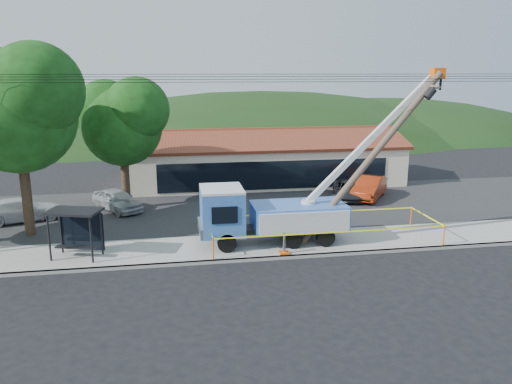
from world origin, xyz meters
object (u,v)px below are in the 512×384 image
at_px(leaning_pole, 377,151).
at_px(car_white, 23,222).
at_px(car_dark, 349,200).
at_px(utility_truck, 270,212).
at_px(car_red, 368,199).
at_px(car_silver, 118,212).
at_px(bus_shelter, 76,222).

height_order(leaning_pole, car_white, leaning_pole).
bearing_deg(car_dark, car_white, -160.64).
distance_m(utility_truck, car_red, 12.65).
bearing_deg(leaning_pole, car_white, 160.24).
relative_size(utility_truck, leaning_pole, 1.42).
xyz_separation_m(leaning_pole, car_white, (-20.15, 7.24, -5.09)).
relative_size(car_red, car_white, 0.99).
distance_m(car_silver, car_red, 17.98).
xyz_separation_m(car_silver, car_red, (17.98, 0.35, 0.00)).
xyz_separation_m(utility_truck, leaning_pole, (5.66, -0.50, 3.23)).
bearing_deg(leaning_pole, car_silver, 149.09).
distance_m(car_white, car_dark, 22.30).
bearing_deg(utility_truck, car_red, 43.00).
bearing_deg(utility_truck, car_dark, 48.63).
bearing_deg(car_dark, leaning_pole, -88.31).
bearing_deg(bus_shelter, car_silver, 99.18).
height_order(utility_truck, car_white, utility_truck).
height_order(car_silver, car_dark, car_silver).
height_order(utility_truck, bus_shelter, utility_truck).
bearing_deg(car_red, bus_shelter, -120.02).
bearing_deg(car_silver, car_red, -34.71).
bearing_deg(bus_shelter, car_red, 41.56).
bearing_deg(utility_truck, leaning_pole, -5.00).
distance_m(utility_truck, bus_shelter, 9.92).
bearing_deg(car_white, leaning_pole, -128.44).
bearing_deg(leaning_pole, bus_shelter, 179.84).
distance_m(car_red, car_dark, 1.46).
xyz_separation_m(utility_truck, car_red, (9.15, 8.53, -1.86)).
bearing_deg(leaning_pole, car_red, 68.87).
xyz_separation_m(utility_truck, car_white, (-14.49, 6.74, -1.86)).
height_order(leaning_pole, car_dark, leaning_pole).
relative_size(leaning_pole, bus_shelter, 3.19).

